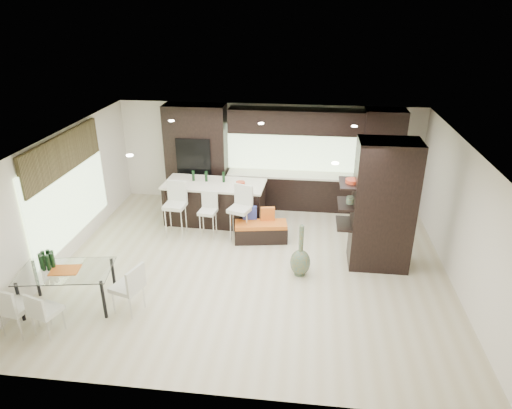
# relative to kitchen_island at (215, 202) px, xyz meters

# --- Properties ---
(ground) EXTENTS (8.00, 8.00, 0.00)m
(ground) POSITION_rel_kitchen_island_xyz_m (1.20, -2.02, -0.52)
(ground) COLOR beige
(ground) RESTS_ON ground
(back_wall) EXTENTS (8.00, 0.02, 2.70)m
(back_wall) POSITION_rel_kitchen_island_xyz_m (1.20, 1.48, 0.83)
(back_wall) COLOR white
(back_wall) RESTS_ON ground
(left_wall) EXTENTS (0.02, 7.00, 2.70)m
(left_wall) POSITION_rel_kitchen_island_xyz_m (-2.80, -2.02, 0.83)
(left_wall) COLOR white
(left_wall) RESTS_ON ground
(right_wall) EXTENTS (0.02, 7.00, 2.70)m
(right_wall) POSITION_rel_kitchen_island_xyz_m (5.20, -2.02, 0.83)
(right_wall) COLOR white
(right_wall) RESTS_ON ground
(ceiling) EXTENTS (8.00, 7.00, 0.02)m
(ceiling) POSITION_rel_kitchen_island_xyz_m (1.20, -2.02, 2.18)
(ceiling) COLOR white
(ceiling) RESTS_ON ground
(window_left) EXTENTS (0.04, 3.20, 1.90)m
(window_left) POSITION_rel_kitchen_island_xyz_m (-2.76, -1.82, 0.83)
(window_left) COLOR #B2D199
(window_left) RESTS_ON left_wall
(window_back) EXTENTS (3.40, 0.04, 1.20)m
(window_back) POSITION_rel_kitchen_island_xyz_m (1.80, 1.44, 1.03)
(window_back) COLOR #B2D199
(window_back) RESTS_ON back_wall
(stone_accent) EXTENTS (0.08, 3.00, 0.80)m
(stone_accent) POSITION_rel_kitchen_island_xyz_m (-2.73, -1.82, 1.73)
(stone_accent) COLOR brown
(stone_accent) RESTS_ON left_wall
(ceiling_spots) EXTENTS (4.00, 3.00, 0.02)m
(ceiling_spots) POSITION_rel_kitchen_island_xyz_m (1.20, -1.77, 2.16)
(ceiling_spots) COLOR white
(ceiling_spots) RESTS_ON ceiling
(back_cabinetry) EXTENTS (6.80, 0.68, 2.70)m
(back_cabinetry) POSITION_rel_kitchen_island_xyz_m (1.70, 1.15, 0.83)
(back_cabinetry) COLOR black
(back_cabinetry) RESTS_ON ground
(refrigerator) EXTENTS (0.90, 0.68, 1.90)m
(refrigerator) POSITION_rel_kitchen_island_xyz_m (-0.70, 1.10, 0.43)
(refrigerator) COLOR black
(refrigerator) RESTS_ON ground
(partition_column) EXTENTS (1.20, 0.80, 2.70)m
(partition_column) POSITION_rel_kitchen_island_xyz_m (3.80, -1.62, 0.83)
(partition_column) COLOR black
(partition_column) RESTS_ON ground
(kitchen_island) EXTENTS (2.52, 1.17, 1.03)m
(kitchen_island) POSITION_rel_kitchen_island_xyz_m (0.00, 0.00, 0.00)
(kitchen_island) COLOR black
(kitchen_island) RESTS_ON ground
(stool_left) EXTENTS (0.50, 0.50, 1.06)m
(stool_left) POSITION_rel_kitchen_island_xyz_m (-0.76, -0.87, 0.02)
(stool_left) COLOR beige
(stool_left) RESTS_ON ground
(stool_mid) EXTENTS (0.43, 0.43, 0.88)m
(stool_mid) POSITION_rel_kitchen_island_xyz_m (0.00, -0.83, -0.08)
(stool_mid) COLOR beige
(stool_mid) RESTS_ON ground
(stool_right) EXTENTS (0.58, 0.58, 1.04)m
(stool_right) POSITION_rel_kitchen_island_xyz_m (0.76, -0.86, 0.00)
(stool_right) COLOR beige
(stool_right) RESTS_ON ground
(bench) EXTENTS (1.27, 0.65, 0.46)m
(bench) POSITION_rel_kitchen_island_xyz_m (1.25, -0.90, -0.28)
(bench) COLOR black
(bench) RESTS_ON ground
(floor_vase) EXTENTS (0.50, 0.50, 1.11)m
(floor_vase) POSITION_rel_kitchen_island_xyz_m (2.20, -2.23, 0.04)
(floor_vase) COLOR #4C5B41
(floor_vase) RESTS_ON ground
(dining_table) EXTENTS (1.71, 1.14, 0.76)m
(dining_table) POSITION_rel_kitchen_island_xyz_m (-1.91, -3.80, -0.14)
(dining_table) COLOR white
(dining_table) RESTS_ON ground
(chair_near) EXTENTS (0.52, 0.52, 0.77)m
(chair_near) POSITION_rel_kitchen_island_xyz_m (-1.91, -4.53, -0.13)
(chair_near) COLOR beige
(chair_near) RESTS_ON ground
(chair_far) EXTENTS (0.56, 0.56, 0.88)m
(chair_far) POSITION_rel_kitchen_island_xyz_m (-2.40, -4.56, -0.08)
(chair_far) COLOR beige
(chair_far) RESTS_ON ground
(chair_end) EXTENTS (0.60, 0.60, 0.88)m
(chair_end) POSITION_rel_kitchen_island_xyz_m (-0.80, -3.80, -0.08)
(chair_end) COLOR beige
(chair_end) RESTS_ON ground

